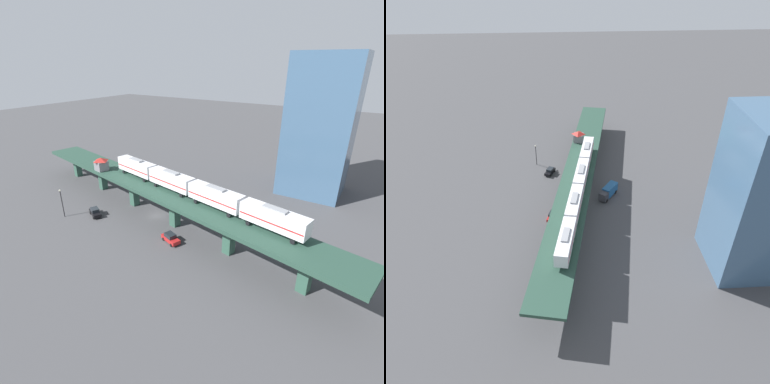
% 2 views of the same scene
% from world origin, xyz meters
% --- Properties ---
extents(ground_plane, '(400.00, 400.00, 0.00)m').
position_xyz_m(ground_plane, '(0.00, 0.00, 0.00)').
color(ground_plane, '#424244').
extents(elevated_viaduct, '(26.00, 91.89, 7.38)m').
position_xyz_m(elevated_viaduct, '(-0.03, -0.17, 6.35)').
color(elevated_viaduct, '#244135').
rests_on(elevated_viaduct, ground).
extents(subway_train, '(12.36, 49.40, 4.45)m').
position_xyz_m(subway_train, '(0.64, 10.53, 9.92)').
color(subway_train, silver).
rests_on(subway_train, elevated_viaduct).
extents(signal_hut, '(3.78, 3.78, 3.40)m').
position_xyz_m(signal_hut, '(-1.28, -18.92, 9.18)').
color(signal_hut, slate).
rests_on(signal_hut, elevated_viaduct).
extents(street_car_red, '(3.15, 4.75, 1.89)m').
position_xyz_m(street_car_red, '(7.27, 9.62, 0.94)').
color(street_car_red, '#AD1E1E').
rests_on(street_car_red, ground).
extents(street_car_black, '(3.52, 4.75, 1.89)m').
position_xyz_m(street_car_black, '(7.92, -12.14, 0.94)').
color(street_car_black, black).
rests_on(street_car_black, ground).
extents(delivery_truck, '(6.05, 7.15, 3.20)m').
position_xyz_m(delivery_truck, '(-8.52, 0.70, 1.76)').
color(delivery_truck, '#333338').
rests_on(delivery_truck, ground).
extents(street_lamp, '(0.44, 0.44, 6.94)m').
position_xyz_m(street_lamp, '(12.20, -17.90, 4.11)').
color(street_lamp, black).
rests_on(street_lamp, ground).
extents(office_tower, '(16.00, 16.00, 36.00)m').
position_xyz_m(office_tower, '(-35.58, 27.07, 18.00)').
color(office_tower, '#3D5B7A').
rests_on(office_tower, ground).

